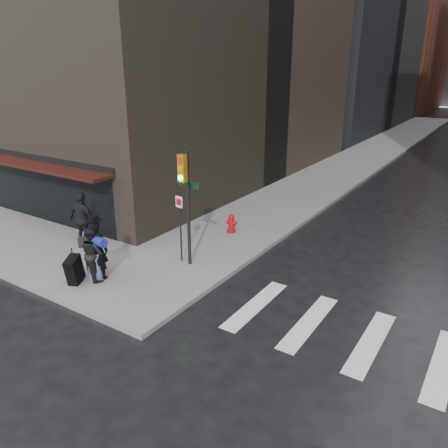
{
  "coord_description": "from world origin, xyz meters",
  "views": [
    {
      "loc": [
        8.63,
        -8.44,
        6.34
      ],
      "look_at": [
        1.07,
        3.09,
        1.3
      ],
      "focal_mm": 35.0,
      "sensor_mm": 36.0,
      "label": 1
    }
  ],
  "objects_px": {
    "man_jeans": "(94,253)",
    "man_greycoat": "(83,219)",
    "fire_hydrant": "(231,224)",
    "traffic_light": "(185,193)",
    "man_overcoat": "(92,253)"
  },
  "relations": [
    {
      "from": "man_jeans",
      "to": "fire_hydrant",
      "type": "relative_size",
      "value": 2.28
    },
    {
      "from": "man_greycoat",
      "to": "traffic_light",
      "type": "relative_size",
      "value": 0.53
    },
    {
      "from": "man_overcoat",
      "to": "traffic_light",
      "type": "distance_m",
      "value": 3.34
    },
    {
      "from": "man_jeans",
      "to": "fire_hydrant",
      "type": "distance_m",
      "value": 5.79
    },
    {
      "from": "traffic_light",
      "to": "fire_hydrant",
      "type": "distance_m",
      "value": 3.9
    },
    {
      "from": "fire_hydrant",
      "to": "traffic_light",
      "type": "bearing_deg",
      "value": -83.85
    },
    {
      "from": "man_overcoat",
      "to": "man_jeans",
      "type": "distance_m",
      "value": 0.06
    },
    {
      "from": "man_jeans",
      "to": "man_greycoat",
      "type": "bearing_deg",
      "value": -13.46
    },
    {
      "from": "man_overcoat",
      "to": "man_jeans",
      "type": "height_order",
      "value": "man_overcoat"
    },
    {
      "from": "man_jeans",
      "to": "traffic_light",
      "type": "height_order",
      "value": "traffic_light"
    },
    {
      "from": "fire_hydrant",
      "to": "man_overcoat",
      "type": "bearing_deg",
      "value": -103.69
    },
    {
      "from": "man_jeans",
      "to": "man_greycoat",
      "type": "distance_m",
      "value": 2.83
    },
    {
      "from": "man_jeans",
      "to": "fire_hydrant",
      "type": "xyz_separation_m",
      "value": [
        1.37,
        5.6,
        -0.52
      ]
    },
    {
      "from": "man_overcoat",
      "to": "fire_hydrant",
      "type": "bearing_deg",
      "value": -128.23
    },
    {
      "from": "man_jeans",
      "to": "traffic_light",
      "type": "distance_m",
      "value": 3.31
    }
  ]
}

